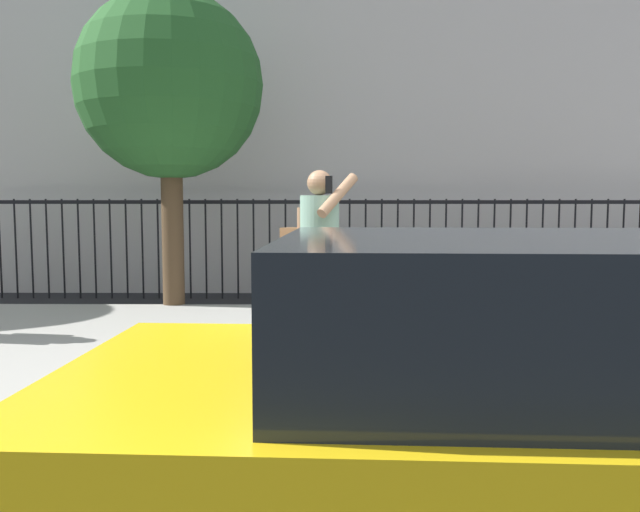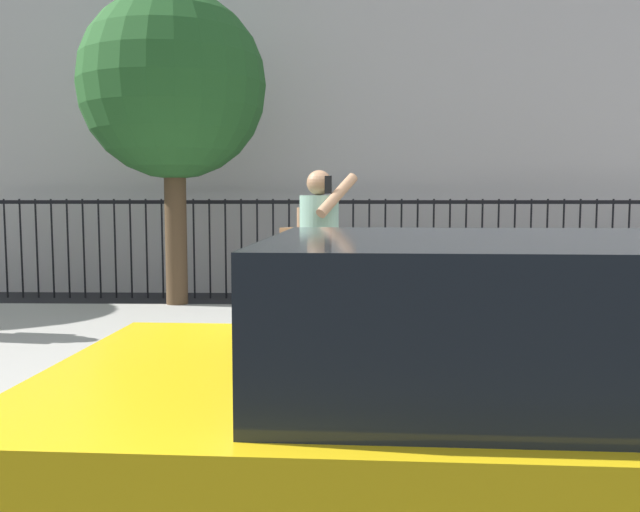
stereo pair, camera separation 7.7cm
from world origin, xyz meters
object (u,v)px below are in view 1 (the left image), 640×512
object	(u,v)px
pedestrian_on_phone	(317,252)
street_bench	(615,275)
taxi_yellow	(575,426)
street_tree_near	(170,87)

from	to	relation	value
pedestrian_on_phone	street_bench	size ratio (longest dim) A/B	1.06
taxi_yellow	street_tree_near	distance (m)	7.43
taxi_yellow	street_tree_near	world-z (taller)	street_tree_near
pedestrian_on_phone	street_tree_near	distance (m)	4.25
pedestrian_on_phone	taxi_yellow	bearing A→B (deg)	-71.22
pedestrian_on_phone	street_bench	distance (m)	4.42
pedestrian_on_phone	street_tree_near	size ratio (longest dim) A/B	0.39
pedestrian_on_phone	street_tree_near	world-z (taller)	street_tree_near
street_bench	street_tree_near	bearing A→B (deg)	172.30
street_tree_near	street_bench	bearing A→B (deg)	-7.70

